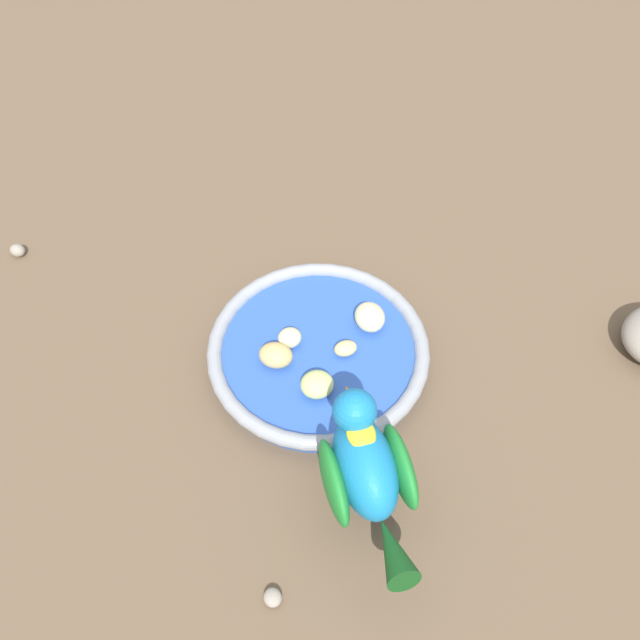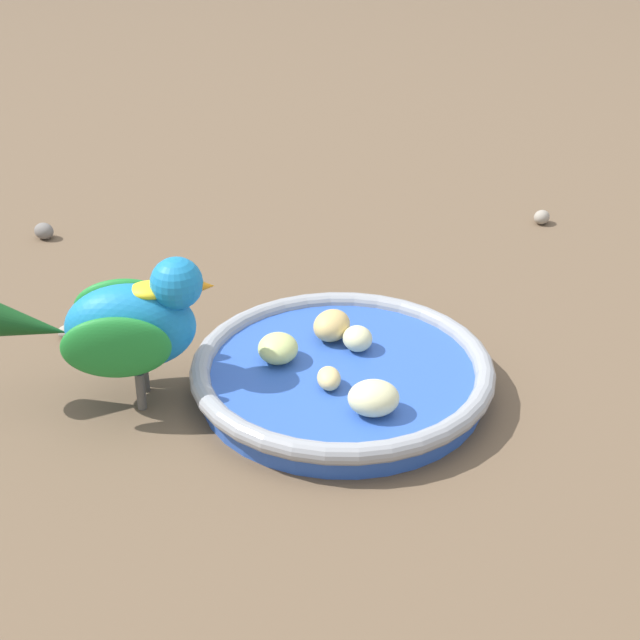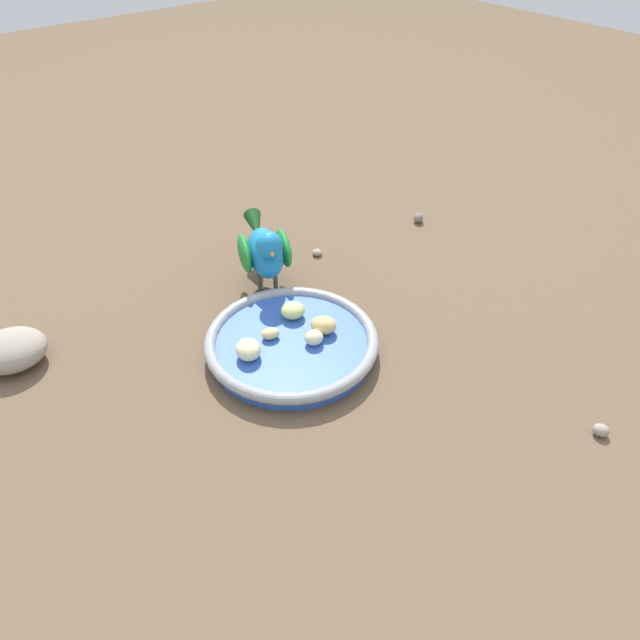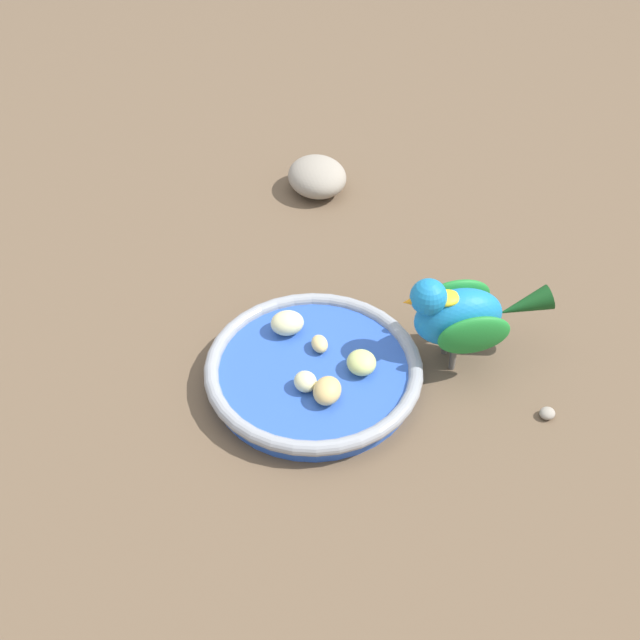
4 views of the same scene
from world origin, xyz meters
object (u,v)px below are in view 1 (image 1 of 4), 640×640
object	(u,v)px
apple_piece_0	(346,348)
apple_piece_4	(317,384)
parrot	(366,468)
pebble_1	(18,250)
apple_piece_3	(290,338)
pebble_2	(273,597)
apple_piece_1	(370,317)
apple_piece_2	(276,355)
feeding_bowl	(318,352)

from	to	relation	value
apple_piece_0	apple_piece_4	distance (m)	0.05
parrot	pebble_1	size ratio (longest dim) A/B	8.75
apple_piece_3	pebble_2	distance (m)	0.25
apple_piece_1	apple_piece_2	world-z (taller)	apple_piece_1
feeding_bowl	pebble_1	xyz separation A→B (m)	(-0.34, -0.19, -0.01)
apple_piece_4	parrot	world-z (taller)	parrot
apple_piece_3	parrot	xyz separation A→B (m)	(0.17, -0.04, 0.04)
apple_piece_3	apple_piece_4	size ratio (longest dim) A/B	0.75
apple_piece_2	parrot	xyz separation A→B (m)	(0.16, -0.02, 0.03)
apple_piece_1	apple_piece_3	size ratio (longest dim) A/B	1.46
apple_piece_2	pebble_2	bearing A→B (deg)	-36.78
parrot	pebble_1	world-z (taller)	parrot
parrot	pebble_2	world-z (taller)	parrot
apple_piece_1	pebble_1	world-z (taller)	apple_piece_1
parrot	pebble_2	xyz separation A→B (m)	(0.02, -0.12, -0.06)
apple_piece_4	pebble_2	bearing A→B (deg)	-48.90
feeding_bowl	apple_piece_2	world-z (taller)	apple_piece_2
feeding_bowl	apple_piece_0	distance (m)	0.03
feeding_bowl	pebble_1	world-z (taller)	feeding_bowl
apple_piece_1	parrot	xyz separation A→B (m)	(0.14, -0.13, 0.03)
apple_piece_4	parrot	bearing A→B (deg)	-15.87
apple_piece_1	parrot	world-z (taller)	parrot
feeding_bowl	apple_piece_0	xyz separation A→B (m)	(0.02, 0.02, 0.01)
parrot	pebble_2	distance (m)	0.13
apple_piece_1	parrot	distance (m)	0.19
apple_piece_0	apple_piece_4	xyz separation A→B (m)	(0.02, -0.05, 0.00)
apple_piece_2	apple_piece_0	bearing A→B (deg)	60.89
apple_piece_0	pebble_1	world-z (taller)	apple_piece_0
parrot	pebble_2	bearing A→B (deg)	123.82
feeding_bowl	apple_piece_1	bearing A→B (deg)	82.33
apple_piece_1	apple_piece_4	xyz separation A→B (m)	(0.03, -0.09, -0.00)
apple_piece_0	pebble_2	size ratio (longest dim) A/B	1.46
feeding_bowl	apple_piece_3	xyz separation A→B (m)	(-0.02, -0.02, 0.02)
apple_piece_1	parrot	size ratio (longest dim) A/B	0.23
apple_piece_3	pebble_1	xyz separation A→B (m)	(-0.32, -0.17, -0.02)
apple_piece_0	apple_piece_3	xyz separation A→B (m)	(-0.05, -0.04, 0.00)
apple_piece_3	apple_piece_4	distance (m)	0.06
apple_piece_2	pebble_2	size ratio (longest dim) A/B	2.12
feeding_bowl	pebble_2	bearing A→B (deg)	-46.94
pebble_1	pebble_2	distance (m)	0.51
apple_piece_0	parrot	bearing A→B (deg)	-33.07
feeding_bowl	apple_piece_4	xyz separation A→B (m)	(0.04, -0.03, 0.02)
pebble_1	apple_piece_4	bearing A→B (deg)	22.63
feeding_bowl	apple_piece_3	size ratio (longest dim) A/B	9.26
apple_piece_0	parrot	size ratio (longest dim) A/B	0.15
apple_piece_1	apple_piece_2	size ratio (longest dim) A/B	1.05
apple_piece_4	pebble_2	world-z (taller)	apple_piece_4
apple_piece_0	apple_piece_1	distance (m)	0.05
apple_piece_2	pebble_1	bearing A→B (deg)	-155.90
pebble_2	pebble_1	bearing A→B (deg)	-178.75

